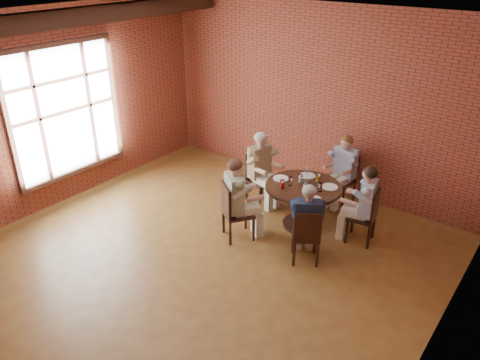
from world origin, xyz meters
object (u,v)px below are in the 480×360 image
Objects in this scene: diner_a at (363,205)px; chair_b at (344,177)px; diner_c at (262,169)px; chair_a at (367,214)px; diner_e at (307,223)px; smartphone at (308,201)px; diner_d at (238,199)px; chair_d at (233,210)px; chair_e at (306,235)px; dining_table at (303,198)px; chair_c at (258,175)px; diner_b at (343,171)px.

chair_b is (-0.79, 1.02, -0.14)m from diner_a.
chair_a is at bearing -77.77° from diner_c.
smartphone is at bearing -94.88° from diner_e.
diner_d is 1.17m from diner_e.
chair_d reaches higher than chair_b.
chair_b is at bearing -37.16° from diner_c.
chair_b is 0.67× the size of diner_d.
diner_d reaches higher than chair_b.
diner_c reaches higher than chair_e.
dining_table is 1.12m from diner_d.
chair_c is 1.05× the size of chair_e.
dining_table is 0.98× the size of diner_e.
smartphone is (-0.65, -0.58, 0.11)m from diner_a.
chair_d is 0.70× the size of diner_d.
chair_d is at bearing -66.05° from chair_a.
chair_a is at bearing -150.71° from diner_e.
diner_e is (0.53, -0.81, 0.10)m from dining_table.
chair_d is at bearing -151.77° from diner_c.
chair_d is (-0.69, -0.98, -0.01)m from dining_table.
diner_b is 1.95m from diner_e.
chair_a is 2.09m from chair_d.
diner_a is at bearing -41.08° from diner_b.
chair_e is at bearing -111.42° from diner_c.
diner_c is at bearing 167.50° from smartphone.
chair_b is 0.72× the size of diner_e.
diner_b is at bearing -76.53° from diner_d.
diner_a is at bearing -144.04° from chair_e.
chair_d is 1.27m from chair_e.
dining_table is 1.13m from diner_b.
dining_table is 1.35× the size of chair_b.
chair_b is 1.02× the size of chair_e.
dining_table is 1.30× the size of chair_d.
chair_b is 2.03m from diner_e.
chair_e is (-0.39, -1.04, -0.15)m from diner_a.
smartphone is at bearing -101.90° from chair_c.
chair_b is 1.55m from chair_c.
chair_b is at bearing 90.00° from diner_b.
chair_c is 1.27m from diner_d.
chair_a is at bearing -40.75° from chair_b.
diner_c is at bearing -68.93° from chair_e.
diner_e is at bearing -47.27° from smartphone.
diner_d is at bearing -125.05° from dining_table.
diner_e is (-0.04, 0.06, 0.14)m from chair_e.
chair_b reaches higher than smartphone.
chair_a is 0.72× the size of diner_e.
diner_b is (-0.81, 0.94, 0.00)m from diner_a.
diner_c is at bearing -40.87° from chair_d.
diner_e is at bearing -110.58° from diner_c.
diner_a reaches higher than chair_c.
chair_a reaches higher than dining_table.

